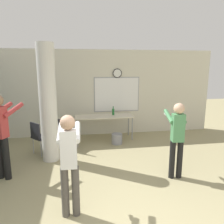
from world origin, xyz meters
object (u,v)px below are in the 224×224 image
(chair_near_pillar, at_px, (40,135))
(person_watching_back, at_px, (1,130))
(folding_table, at_px, (104,118))
(person_playing_side, at_px, (177,135))
(person_playing_front, at_px, (69,158))
(bottle_on_table, at_px, (113,112))
(chair_table_left, at_px, (66,131))

(chair_near_pillar, xyz_separation_m, person_watching_back, (-0.53, -1.19, 0.51))
(folding_table, xyz_separation_m, person_watching_back, (-2.32, -2.17, 0.33))
(chair_near_pillar, bearing_deg, folding_table, 28.48)
(person_playing_side, xyz_separation_m, person_playing_front, (-2.10, -0.86, 0.01))
(person_playing_front, bearing_deg, person_playing_side, 22.23)
(person_playing_front, bearing_deg, folding_table, 74.92)
(bottle_on_table, bearing_deg, person_watching_back, -139.18)
(chair_near_pillar, relative_size, person_playing_side, 0.55)
(bottle_on_table, relative_size, person_playing_side, 0.18)
(folding_table, xyz_separation_m, person_playing_side, (1.15, -2.68, 0.23))
(bottle_on_table, height_order, person_watching_back, person_watching_back)
(person_playing_side, distance_m, person_watching_back, 3.51)
(folding_table, height_order, person_watching_back, person_watching_back)
(chair_near_pillar, relative_size, person_playing_front, 0.55)
(chair_near_pillar, distance_m, person_watching_back, 1.40)
(folding_table, xyz_separation_m, chair_near_pillar, (-1.80, -0.98, -0.18))
(chair_near_pillar, bearing_deg, person_watching_back, -113.85)
(person_playing_front, relative_size, person_watching_back, 0.91)
(bottle_on_table, height_order, person_playing_front, person_playing_front)
(chair_table_left, xyz_separation_m, person_playing_side, (2.29, -1.97, 0.41))
(bottle_on_table, bearing_deg, chair_near_pillar, -152.80)
(bottle_on_table, xyz_separation_m, chair_near_pillar, (-2.10, -1.08, -0.34))
(person_watching_back, bearing_deg, chair_table_left, 50.84)
(chair_table_left, bearing_deg, chair_near_pillar, -158.28)
(folding_table, xyz_separation_m, person_playing_front, (-0.96, -3.54, 0.24))
(folding_table, distance_m, chair_near_pillar, 2.05)
(chair_table_left, bearing_deg, person_playing_side, -40.72)
(folding_table, distance_m, person_watching_back, 3.19)
(bottle_on_table, relative_size, chair_table_left, 0.32)
(chair_near_pillar, height_order, chair_table_left, same)
(bottle_on_table, xyz_separation_m, person_watching_back, (-2.63, -2.27, 0.17))
(bottle_on_table, bearing_deg, person_playing_front, -109.07)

